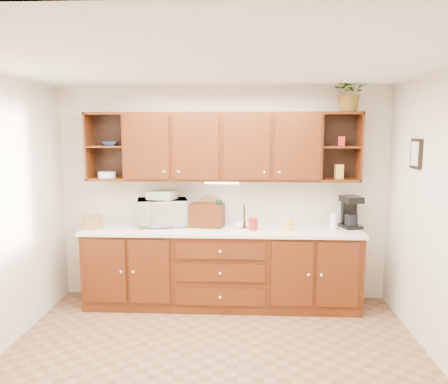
# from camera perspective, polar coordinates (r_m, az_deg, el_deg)

# --- Properties ---
(floor) EXTENTS (4.00, 4.00, 0.00)m
(floor) POSITION_cam_1_polar(r_m,az_deg,el_deg) (4.13, -1.48, -22.22)
(floor) COLOR brown
(floor) RESTS_ON ground
(ceiling) EXTENTS (4.00, 4.00, 0.00)m
(ceiling) POSITION_cam_1_polar(r_m,az_deg,el_deg) (3.60, -1.64, 16.31)
(ceiling) COLOR white
(ceiling) RESTS_ON back_wall
(back_wall) EXTENTS (4.00, 0.00, 4.00)m
(back_wall) POSITION_cam_1_polar(r_m,az_deg,el_deg) (5.37, -0.15, -0.29)
(back_wall) COLOR beige
(back_wall) RESTS_ON floor
(base_cabinets) EXTENTS (3.20, 0.60, 0.90)m
(base_cabinets) POSITION_cam_1_polar(r_m,az_deg,el_deg) (5.27, -0.31, -9.95)
(base_cabinets) COLOR #341405
(base_cabinets) RESTS_ON floor
(countertop) EXTENTS (3.24, 0.64, 0.04)m
(countertop) POSITION_cam_1_polar(r_m,az_deg,el_deg) (5.14, -0.32, -5.00)
(countertop) COLOR white
(countertop) RESTS_ON base_cabinets
(upper_cabinets) EXTENTS (3.20, 0.33, 0.80)m
(upper_cabinets) POSITION_cam_1_polar(r_m,az_deg,el_deg) (5.15, -0.13, 5.97)
(upper_cabinets) COLOR #341405
(upper_cabinets) RESTS_ON back_wall
(undercabinet_light) EXTENTS (0.40, 0.05, 0.02)m
(undercabinet_light) POSITION_cam_1_polar(r_m,az_deg,el_deg) (5.13, -0.27, 1.23)
(undercabinet_light) COLOR white
(undercabinet_light) RESTS_ON upper_cabinets
(framed_picture) EXTENTS (0.03, 0.24, 0.30)m
(framed_picture) POSITION_cam_1_polar(r_m,az_deg,el_deg) (4.78, 23.81, 4.60)
(framed_picture) COLOR black
(framed_picture) RESTS_ON right_wall
(wicker_basket) EXTENTS (0.25, 0.25, 0.14)m
(wicker_basket) POSITION_cam_1_polar(r_m,az_deg,el_deg) (5.37, -16.82, -3.78)
(wicker_basket) COLOR #AA8247
(wicker_basket) RESTS_ON countertop
(microwave) EXTENTS (0.66, 0.52, 0.32)m
(microwave) POSITION_cam_1_polar(r_m,az_deg,el_deg) (5.31, -8.06, -2.64)
(microwave) COLOR beige
(microwave) RESTS_ON countertop
(towel_stack) EXTENTS (0.37, 0.31, 0.09)m
(towel_stack) POSITION_cam_1_polar(r_m,az_deg,el_deg) (5.28, -8.11, -0.41)
(towel_stack) COLOR #EBE16E
(towel_stack) RESTS_ON microwave
(wine_bottle) EXTENTS (0.10, 0.10, 0.32)m
(wine_bottle) POSITION_cam_1_polar(r_m,az_deg,el_deg) (5.18, -0.66, -2.83)
(wine_bottle) COLOR black
(wine_bottle) RESTS_ON countertop
(woven_tray) EXTENTS (0.36, 0.10, 0.35)m
(woven_tray) POSITION_cam_1_polar(r_m,az_deg,el_deg) (5.37, -1.91, -4.11)
(woven_tray) COLOR #AA8247
(woven_tray) RESTS_ON countertop
(bread_box) EXTENTS (0.43, 0.31, 0.27)m
(bread_box) POSITION_cam_1_polar(r_m,az_deg,el_deg) (5.21, -2.25, -3.05)
(bread_box) COLOR #341405
(bread_box) RESTS_ON countertop
(mug_tree) EXTENTS (0.26, 0.25, 0.28)m
(mug_tree) POSITION_cam_1_polar(r_m,az_deg,el_deg) (5.17, 2.66, -4.21)
(mug_tree) COLOR #341405
(mug_tree) RESTS_ON countertop
(canister_red) EXTENTS (0.11, 0.11, 0.14)m
(canister_red) POSITION_cam_1_polar(r_m,az_deg,el_deg) (5.06, 3.84, -4.18)
(canister_red) COLOR #A81B18
(canister_red) RESTS_ON countertop
(canister_white) EXTENTS (0.10, 0.10, 0.18)m
(canister_white) POSITION_cam_1_polar(r_m,az_deg,el_deg) (5.23, 14.09, -3.76)
(canister_white) COLOR white
(canister_white) RESTS_ON countertop
(canister_yellow) EXTENTS (0.10, 0.10, 0.12)m
(canister_yellow) POSITION_cam_1_polar(r_m,az_deg,el_deg) (5.06, 8.45, -4.34)
(canister_yellow) COLOR gold
(canister_yellow) RESTS_ON countertop
(coffee_maker) EXTENTS (0.25, 0.30, 0.38)m
(coffee_maker) POSITION_cam_1_polar(r_m,az_deg,el_deg) (5.37, 16.20, -2.57)
(coffee_maker) COLOR black
(coffee_maker) RESTS_ON countertop
(bowl_stack) EXTENTS (0.20, 0.20, 0.04)m
(bowl_stack) POSITION_cam_1_polar(r_m,az_deg,el_deg) (5.37, -14.61, 6.12)
(bowl_stack) COLOR #284495
(bowl_stack) RESTS_ON upper_cabinets
(plate_stack) EXTENTS (0.24, 0.24, 0.07)m
(plate_stack) POSITION_cam_1_polar(r_m,az_deg,el_deg) (5.40, -15.06, 2.20)
(plate_stack) COLOR white
(plate_stack) RESTS_ON upper_cabinets
(pantry_box_yellow) EXTENTS (0.10, 0.08, 0.16)m
(pantry_box_yellow) POSITION_cam_1_polar(r_m,az_deg,el_deg) (5.28, 14.78, 2.59)
(pantry_box_yellow) COLOR gold
(pantry_box_yellow) RESTS_ON upper_cabinets
(pantry_box_red) EXTENTS (0.09, 0.09, 0.11)m
(pantry_box_red) POSITION_cam_1_polar(r_m,az_deg,el_deg) (5.24, 15.14, 6.42)
(pantry_box_red) COLOR #A81B18
(pantry_box_red) RESTS_ON upper_cabinets
(potted_plant) EXTENTS (0.41, 0.36, 0.44)m
(potted_plant) POSITION_cam_1_polar(r_m,az_deg,el_deg) (5.24, 16.20, 12.42)
(potted_plant) COLOR #999999
(potted_plant) RESTS_ON upper_cabinets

